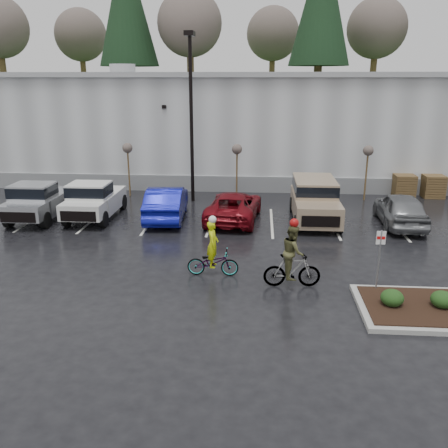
# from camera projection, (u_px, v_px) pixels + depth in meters

# --- Properties ---
(ground) EXTENTS (120.00, 120.00, 0.00)m
(ground) POSITION_uv_depth(u_px,v_px,m) (261.00, 292.00, 15.91)
(ground) COLOR black
(ground) RESTS_ON ground
(warehouse) EXTENTS (60.50, 15.50, 7.20)m
(warehouse) POSITION_uv_depth(u_px,v_px,m) (263.00, 122.00, 35.77)
(warehouse) COLOR #A3A6A8
(warehouse) RESTS_ON ground
(wooded_ridge) EXTENTS (80.00, 25.00, 6.00)m
(wooded_ridge) POSITION_uv_depth(u_px,v_px,m) (262.00, 111.00, 57.88)
(wooded_ridge) COLOR #20431C
(wooded_ridge) RESTS_ON ground
(lamppost) EXTENTS (0.50, 1.00, 9.22)m
(lamppost) POSITION_uv_depth(u_px,v_px,m) (191.00, 100.00, 25.95)
(lamppost) COLOR black
(lamppost) RESTS_ON ground
(sapling_west) EXTENTS (0.60, 0.60, 3.20)m
(sapling_west) POSITION_uv_depth(u_px,v_px,m) (128.00, 151.00, 28.07)
(sapling_west) COLOR #4A321D
(sapling_west) RESTS_ON ground
(sapling_mid) EXTENTS (0.60, 0.60, 3.20)m
(sapling_mid) POSITION_uv_depth(u_px,v_px,m) (237.00, 152.00, 27.59)
(sapling_mid) COLOR #4A321D
(sapling_mid) RESTS_ON ground
(sapling_east) EXTENTS (0.60, 0.60, 3.20)m
(sapling_east) POSITION_uv_depth(u_px,v_px,m) (368.00, 154.00, 27.04)
(sapling_east) COLOR #4A321D
(sapling_east) RESTS_ON ground
(pallet_stack_a) EXTENTS (1.20, 1.20, 1.35)m
(pallet_stack_a) POSITION_uv_depth(u_px,v_px,m) (404.00, 186.00, 28.42)
(pallet_stack_a) COLOR #4A321D
(pallet_stack_a) RESTS_ON ground
(pallet_stack_b) EXTENTS (1.20, 1.20, 1.35)m
(pallet_stack_b) POSITION_uv_depth(u_px,v_px,m) (433.00, 186.00, 28.30)
(pallet_stack_b) COLOR #4A321D
(pallet_stack_b) RESTS_ON ground
(shrub_a) EXTENTS (0.70, 0.70, 0.52)m
(shrub_a) POSITION_uv_depth(u_px,v_px,m) (392.00, 298.00, 14.54)
(shrub_a) COLOR black
(shrub_a) RESTS_ON curb_island
(shrub_b) EXTENTS (0.70, 0.70, 0.52)m
(shrub_b) POSITION_uv_depth(u_px,v_px,m) (442.00, 300.00, 14.43)
(shrub_b) COLOR black
(shrub_b) RESTS_ON curb_island
(fire_lane_sign) EXTENTS (0.30, 0.05, 2.20)m
(fire_lane_sign) POSITION_uv_depth(u_px,v_px,m) (379.00, 254.00, 15.40)
(fire_lane_sign) COLOR gray
(fire_lane_sign) RESTS_ON ground
(pickup_silver) EXTENTS (2.10, 5.20, 1.96)m
(pickup_silver) POSITION_uv_depth(u_px,v_px,m) (42.00, 199.00, 24.11)
(pickup_silver) COLOR #B1B4B9
(pickup_silver) RESTS_ON ground
(pickup_white) EXTENTS (2.10, 5.20, 1.96)m
(pickup_white) POSITION_uv_depth(u_px,v_px,m) (96.00, 198.00, 24.26)
(pickup_white) COLOR silver
(pickup_white) RESTS_ON ground
(car_blue) EXTENTS (2.12, 5.17, 1.67)m
(car_blue) POSITION_uv_depth(u_px,v_px,m) (167.00, 203.00, 23.94)
(car_blue) COLOR #0C1087
(car_blue) RESTS_ON ground
(car_red) EXTENTS (2.86, 5.36, 1.43)m
(car_red) POSITION_uv_depth(u_px,v_px,m) (234.00, 206.00, 23.73)
(car_red) COLOR maroon
(car_red) RESTS_ON ground
(suv_tan) EXTENTS (2.20, 5.10, 2.06)m
(suv_tan) POSITION_uv_depth(u_px,v_px,m) (315.00, 201.00, 23.41)
(suv_tan) COLOR gray
(suv_tan) RESTS_ON ground
(car_grey) EXTENTS (2.10, 4.82, 1.62)m
(car_grey) POSITION_uv_depth(u_px,v_px,m) (400.00, 209.00, 22.88)
(car_grey) COLOR slate
(car_grey) RESTS_ON ground
(cyclist_hivis) EXTENTS (1.86, 0.65, 2.25)m
(cyclist_hivis) POSITION_uv_depth(u_px,v_px,m) (213.00, 257.00, 17.05)
(cyclist_hivis) COLOR #3F3F44
(cyclist_hivis) RESTS_ON ground
(cyclist_olive) EXTENTS (1.91, 0.93, 2.44)m
(cyclist_olive) POSITION_uv_depth(u_px,v_px,m) (292.00, 262.00, 16.07)
(cyclist_olive) COLOR #3F3F44
(cyclist_olive) RESTS_ON ground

